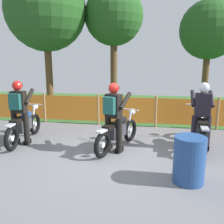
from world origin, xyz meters
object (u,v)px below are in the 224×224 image
at_px(motorcycle_trailing, 118,131).
at_px(rider_third, 202,114).
at_px(rider_trailing, 113,114).
at_px(oil_drum, 189,160).
at_px(motorcycle_lead, 24,125).
at_px(rider_lead, 19,109).
at_px(motorcycle_third, 199,128).

relative_size(motorcycle_trailing, rider_third, 1.10).
xyz_separation_m(rider_trailing, oil_drum, (1.62, -1.31, -0.51)).
distance_m(rider_trailing, oil_drum, 2.15).
height_order(motorcycle_lead, rider_lead, rider_lead).
bearing_deg(oil_drum, motorcycle_trailing, 135.55).
height_order(motorcycle_trailing, motorcycle_third, motorcycle_third).
height_order(motorcycle_trailing, oil_drum, motorcycle_trailing).
bearing_deg(motorcycle_trailing, motorcycle_lead, 110.05).
height_order(rider_third, oil_drum, rider_third).
relative_size(motorcycle_third, rider_lead, 1.26).
relative_size(motorcycle_lead, motorcycle_third, 0.94).
bearing_deg(rider_trailing, motorcycle_third, -48.77).
bearing_deg(motorcycle_lead, motorcycle_trailing, -95.06).
bearing_deg(motorcycle_trailing, rider_lead, 114.85).
bearing_deg(rider_lead, motorcycle_lead, 0.51).
distance_m(motorcycle_lead, rider_third, 4.67).
bearing_deg(rider_lead, motorcycle_trailing, -90.26).
bearing_deg(motorcycle_lead, rider_third, -90.06).
relative_size(motorcycle_third, rider_trailing, 1.26).
bearing_deg(rider_third, rider_lead, 96.96).
distance_m(motorcycle_lead, oil_drum, 4.44).
distance_m(motorcycle_trailing, rider_third, 2.12).
height_order(motorcycle_lead, oil_drum, motorcycle_lead).
bearing_deg(oil_drum, rider_trailing, 141.01).
relative_size(rider_lead, rider_third, 1.00).
bearing_deg(motorcycle_trailing, rider_third, -58.68).
bearing_deg(rider_trailing, oil_drum, -106.09).
relative_size(rider_lead, rider_trailing, 1.00).
bearing_deg(rider_trailing, rider_lead, 110.38).
height_order(motorcycle_trailing, rider_trailing, rider_trailing).
relative_size(rider_trailing, oil_drum, 1.92).
height_order(motorcycle_lead, rider_third, rider_third).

